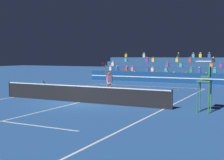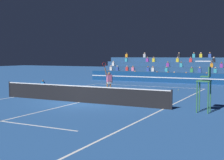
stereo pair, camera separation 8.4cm
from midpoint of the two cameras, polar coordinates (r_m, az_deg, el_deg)
The scene contains 9 objects.
ground_plane at distance 19.81m, azimuth -6.05°, elevation -4.08°, with size 120.00×120.00×0.00m, color #285699.
court_lines at distance 19.81m, azimuth -6.05°, elevation -4.07°, with size 11.10×23.90×0.01m.
tennis_net at distance 19.74m, azimuth -6.06°, elevation -2.52°, with size 12.00×0.10×1.10m.
sponsor_banner_wall at distance 35.04m, azimuth 9.12°, elevation 0.46°, with size 18.00×0.26×1.10m.
bleacher_stand at distance 38.64m, azimuth 10.86°, elevation 1.50°, with size 17.68×4.75×3.38m.
umpire_chair at distance 16.74m, azimuth 16.56°, elevation 0.13°, with size 0.76×0.84×2.67m.
ball_kid_courtside at distance 27.87m, azimuth -12.62°, elevation -1.03°, with size 0.30×0.36×0.84m.
tennis_player at distance 23.48m, azimuth -0.67°, elevation -0.31°, with size 0.58×0.78×2.50m.
tennis_ball at distance 27.19m, azimuth 11.92°, elevation -1.78°, with size 0.07×0.07×0.07m, color #C6DB33.
Camera 1 is at (10.64, -16.45, 2.90)m, focal length 50.00 mm.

